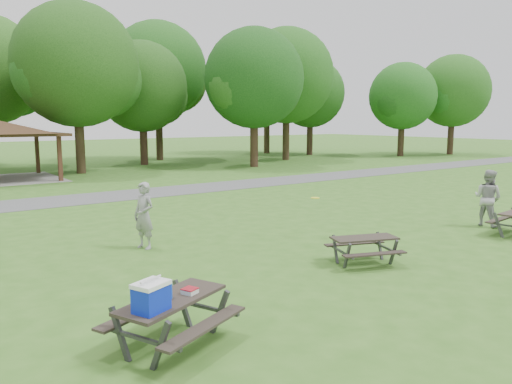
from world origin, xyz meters
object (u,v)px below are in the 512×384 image
at_px(picnic_table_near, 166,304).
at_px(frisbee_thrower, 144,216).
at_px(picnic_table_middle, 364,244).
at_px(frisbee_catcher, 488,198).

bearing_deg(picnic_table_near, frisbee_thrower, 69.19).
bearing_deg(picnic_table_middle, picnic_table_near, -166.93).
bearing_deg(frisbee_thrower, picnic_table_near, -40.64).
bearing_deg(frisbee_thrower, frisbee_catcher, 49.06).
distance_m(frisbee_thrower, frisbee_catcher, 11.20).
bearing_deg(frisbee_catcher, frisbee_thrower, 67.78).
height_order(picnic_table_middle, frisbee_catcher, frisbee_catcher).
distance_m(picnic_table_middle, frisbee_thrower, 5.96).
bearing_deg(picnic_table_middle, frisbee_thrower, 129.17).
bearing_deg(frisbee_catcher, picnic_table_near, 97.74).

